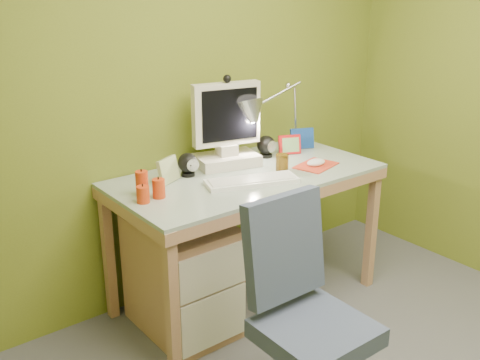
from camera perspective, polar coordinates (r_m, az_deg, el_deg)
wall_back at (r=3.06m, az=-7.03°, el=9.20°), size 3.20×0.01×2.40m
desk at (r=3.15m, az=0.67°, el=-5.98°), size 1.45×0.73×0.77m
monitor at (r=3.06m, az=-1.40°, el=6.33°), size 0.43×0.31×0.54m
speaker_left at (r=2.95m, az=-5.34°, el=1.58°), size 0.13×0.13×0.12m
speaker_right at (r=3.26m, az=2.65°, el=3.44°), size 0.12×0.12×0.13m
keyboard at (r=2.84m, az=1.21°, el=-0.13°), size 0.49×0.30×0.02m
mousepad at (r=3.14m, az=7.72°, el=1.48°), size 0.27×0.22×0.01m
mouse at (r=3.14m, az=7.74°, el=1.78°), size 0.13×0.09×0.04m
amber_tumbler at (r=3.04m, az=4.30°, el=1.78°), size 0.08×0.08×0.09m
candle_cluster at (r=2.67m, az=-9.52°, el=-0.60°), size 0.17×0.15×0.12m
photo_frame_red at (r=3.33m, az=5.06°, el=3.61°), size 0.13×0.07×0.11m
photo_frame_blue at (r=3.45m, az=6.32°, el=4.22°), size 0.14×0.08×0.12m
photo_frame_green at (r=2.87m, az=-7.30°, el=1.00°), size 0.14×0.08×0.13m
desk_lamp at (r=3.33m, az=4.87°, el=7.99°), size 0.61×0.36×0.61m
task_chair at (r=2.34m, az=7.71°, el=-15.01°), size 0.48×0.48×0.85m
radiator at (r=3.72m, az=4.43°, el=-4.75°), size 0.45×0.22×0.43m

